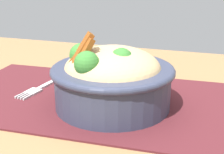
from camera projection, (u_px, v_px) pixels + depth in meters
name	position (u px, v px, depth m)	size (l,w,h in m)	color
table	(83.00, 137.00, 0.57)	(1.37, 0.80, 0.77)	olive
placemat	(84.00, 98.00, 0.57)	(0.47, 0.28, 0.00)	#47191E
bowl	(111.00, 78.00, 0.52)	(0.20, 0.20, 0.12)	#2D3347
fork	(40.00, 88.00, 0.61)	(0.03, 0.13, 0.00)	#B6B6B6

